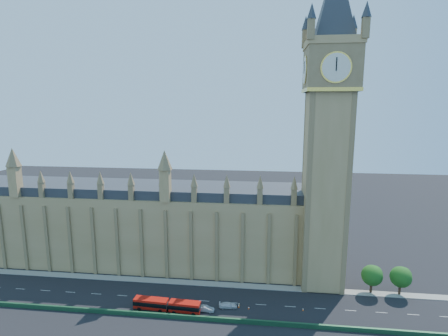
# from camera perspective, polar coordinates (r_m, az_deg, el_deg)

# --- Properties ---
(ground) EXTENTS (400.00, 400.00, 0.00)m
(ground) POSITION_cam_1_polar(r_m,az_deg,el_deg) (106.15, -5.56, -20.66)
(ground) COLOR black
(ground) RESTS_ON ground
(palace_westminster) EXTENTS (120.00, 20.00, 28.00)m
(palace_westminster) POSITION_cam_1_polar(r_m,az_deg,el_deg) (126.39, -14.79, -8.82)
(palace_westminster) COLOR #A0824D
(palace_westminster) RESTS_ON ground
(elizabeth_tower) EXTENTS (20.59, 20.59, 105.00)m
(elizabeth_tower) POSITION_cam_1_polar(r_m,az_deg,el_deg) (104.40, 16.81, 9.89)
(elizabeth_tower) COLOR #A0824D
(elizabeth_tower) RESTS_ON ground
(bridge_parapet) EXTENTS (160.00, 0.60, 1.20)m
(bridge_parapet) POSITION_cam_1_polar(r_m,az_deg,el_deg) (98.41, -6.77, -23.00)
(bridge_parapet) COLOR #1E4C2D
(bridge_parapet) RESTS_ON ground
(kerb_north) EXTENTS (160.00, 3.00, 0.16)m
(kerb_north) POSITION_cam_1_polar(r_m,az_deg,el_deg) (114.18, -4.51, -18.21)
(kerb_north) COLOR gray
(kerb_north) RESTS_ON ground
(tree_east_near) EXTENTS (6.00, 6.00, 8.50)m
(tree_east_near) POSITION_cam_1_polar(r_m,az_deg,el_deg) (114.90, 23.11, -15.75)
(tree_east_near) COLOR #382619
(tree_east_near) RESTS_ON ground
(tree_east_far) EXTENTS (6.00, 6.00, 8.50)m
(tree_east_far) POSITION_cam_1_polar(r_m,az_deg,el_deg) (117.39, 27.00, -15.49)
(tree_east_far) COLOR #382619
(tree_east_far) RESTS_ON ground
(red_bus) EXTENTS (18.35, 3.76, 3.10)m
(red_bus) POSITION_cam_1_polar(r_m,az_deg,el_deg) (101.50, -9.31, -21.24)
(red_bus) COLOR #B6140C
(red_bus) RESTS_ON ground
(car_grey) EXTENTS (4.41, 1.82, 1.50)m
(car_grey) POSITION_cam_1_polar(r_m,az_deg,el_deg) (102.67, -7.27, -21.37)
(car_grey) COLOR #404348
(car_grey) RESTS_ON ground
(car_silver) EXTENTS (4.51, 1.83, 1.46)m
(car_silver) POSITION_cam_1_polar(r_m,az_deg,el_deg) (100.78, -2.97, -21.97)
(car_silver) COLOR #A7AAAF
(car_silver) RESTS_ON ground
(car_white) EXTENTS (5.09, 2.50, 1.42)m
(car_white) POSITION_cam_1_polar(r_m,az_deg,el_deg) (102.09, 0.67, -21.50)
(car_white) COLOR silver
(car_white) RESTS_ON ground
(cone_a) EXTENTS (0.62, 0.62, 0.76)m
(cone_a) POSITION_cam_1_polar(r_m,az_deg,el_deg) (102.47, 2.43, -21.61)
(cone_a) COLOR black
(cone_a) RESTS_ON ground
(cone_b) EXTENTS (0.59, 0.59, 0.77)m
(cone_b) POSITION_cam_1_polar(r_m,az_deg,el_deg) (103.18, 2.47, -21.36)
(cone_b) COLOR black
(cone_b) RESTS_ON ground
(cone_c) EXTENTS (0.52, 0.52, 0.72)m
(cone_c) POSITION_cam_1_polar(r_m,az_deg,el_deg) (101.99, 4.07, -21.80)
(cone_c) COLOR black
(cone_c) RESTS_ON ground
(cone_d) EXTENTS (0.47, 0.47, 0.65)m
(cone_d) POSITION_cam_1_polar(r_m,az_deg,el_deg) (103.37, 12.78, -21.59)
(cone_d) COLOR black
(cone_d) RESTS_ON ground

